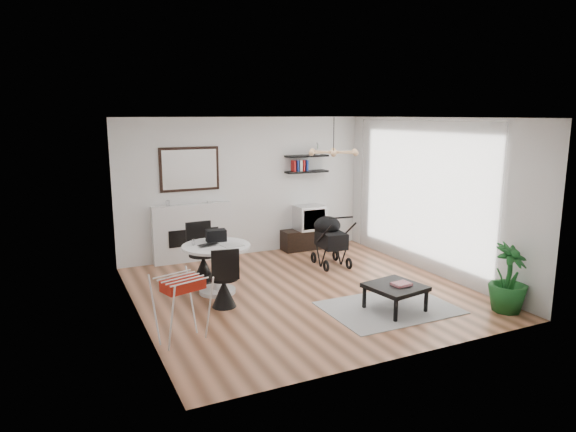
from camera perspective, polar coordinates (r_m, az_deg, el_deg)
name	(u,v)px	position (r m, az deg, el deg)	size (l,w,h in m)	color
floor	(302,291)	(8.20, 1.60, -8.36)	(5.00, 5.00, 0.00)	brown
ceiling	(303,118)	(7.72, 1.72, 10.87)	(5.00, 5.00, 0.00)	white
wall_back	(245,187)	(10.11, -4.77, 3.25)	(5.00, 5.00, 0.00)	white
wall_left	(135,222)	(7.09, -16.66, -0.61)	(5.00, 5.00, 0.00)	white
wall_right	(431,196)	(9.24, 15.63, 2.11)	(5.00, 5.00, 0.00)	white
sheer_curtain	(419,195)	(9.32, 14.37, 2.26)	(0.04, 3.60, 2.60)	white
fireplace	(192,226)	(9.83, -10.57, -1.07)	(1.50, 0.17, 2.16)	white
shelf_lower	(307,172)	(10.48, 2.09, 4.94)	(0.90, 0.25, 0.04)	black
shelf_upper	(307,156)	(10.45, 2.10, 6.68)	(0.90, 0.25, 0.04)	black
pendant_lamp	(333,152)	(8.34, 5.07, 7.08)	(0.90, 0.90, 0.10)	tan
tv_console	(308,239)	(10.66, 2.22, -2.56)	(1.10, 0.39, 0.41)	black
crt_tv	(309,217)	(10.57, 2.35, -0.15)	(0.57, 0.50, 0.50)	silver
dining_table	(217,261)	(8.06, -7.93, -5.02)	(1.05, 1.05, 0.77)	white
laptop	(210,245)	(7.92, -8.71, -3.26)	(0.32, 0.21, 0.03)	black
black_bag	(216,235)	(8.20, -8.00, -2.15)	(0.31, 0.19, 0.19)	black
newspaper	(232,245)	(7.93, -6.23, -3.25)	(0.31, 0.25, 0.01)	silver
drinking_glass	(193,242)	(8.04, -10.47, -2.86)	(0.05, 0.05, 0.09)	white
chair_far	(203,264)	(8.66, -9.41, -5.25)	(0.47, 0.48, 0.99)	black
chair_near	(224,288)	(7.52, -7.12, -7.97)	(0.44, 0.46, 0.91)	black
drying_rack	(182,308)	(6.46, -11.70, -9.93)	(0.69, 0.66, 0.83)	white
stroller	(330,242)	(9.51, 4.68, -2.91)	(0.57, 0.86, 1.01)	black
rug	(389,308)	(7.66, 11.16, -9.97)	(1.83, 1.32, 0.01)	#999999
coffee_table	(395,288)	(7.48, 11.84, -7.82)	(0.82, 0.82, 0.37)	black
magazines	(401,284)	(7.47, 12.49, -7.39)	(0.25, 0.20, 0.04)	#D53547
potted_plant	(509,278)	(7.89, 23.32, -6.37)	(0.54, 0.54, 0.97)	#17511D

